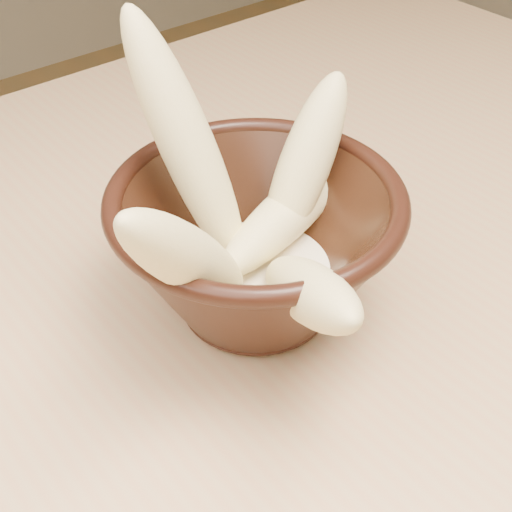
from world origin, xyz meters
The scene contains 8 objects.
table centered at (0.00, 0.00, 0.67)m, with size 1.20×0.80×0.75m.
bowl centered at (0.01, -0.02, 0.81)m, with size 0.19×0.19×0.10m.
milk_puddle centered at (0.01, -0.02, 0.78)m, with size 0.11×0.11×0.01m, color #F8E8C7.
banana_upright centered at (-0.01, 0.03, 0.87)m, with size 0.04×0.04×0.18m, color #EAD78A.
banana_left centered at (-0.06, -0.05, 0.85)m, with size 0.04×0.04×0.16m, color #EAD78A.
banana_right centered at (0.06, -0.01, 0.84)m, with size 0.04×0.04×0.13m, color #EAD78A.
banana_across centered at (0.05, -0.01, 0.81)m, with size 0.04×0.04×0.16m, color #EAD78A.
banana_front centered at (-0.01, -0.09, 0.83)m, with size 0.04×0.04×0.15m, color #EAD78A.
Camera 1 is at (-0.22, -0.30, 1.10)m, focal length 50.00 mm.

